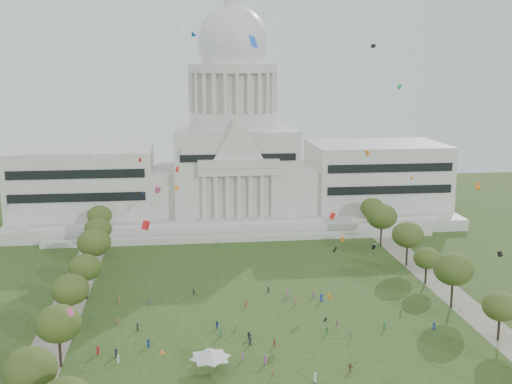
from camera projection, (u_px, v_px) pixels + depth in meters
The scene contains 31 objects.
ground at pixel (282, 348), 132.68m from camera, with size 400.00×400.00×0.00m, color #2D461B.
capitol at pixel (234, 160), 238.77m from camera, with size 160.00×64.50×91.30m.
path_left at pixel (68, 305), 156.16m from camera, with size 8.00×160.00×0.04m, color gray.
path_right at pixel (445, 289), 167.57m from camera, with size 8.00×160.00×0.04m, color gray.
row_tree_l_0 at pixel (30, 370), 104.44m from camera, with size 8.85×8.85×12.59m.
row_tree_l_1 at pixel (58, 324), 122.78m from camera, with size 8.86×8.86×12.59m.
row_tree_r_1 at pixel (500, 306), 134.95m from camera, with size 7.58×7.58×10.78m.
row_tree_l_2 at pixel (70, 290), 142.48m from camera, with size 8.42×8.42×11.97m.
row_tree_r_2 at pixel (453, 269), 152.98m from camera, with size 9.55×9.55×13.58m.
row_tree_l_3 at pixel (85, 267), 158.81m from camera, with size 8.12×8.12×11.55m.
row_tree_r_3 at pixel (427, 258), 170.10m from camera, with size 7.01×7.01×9.98m.
row_tree_l_4 at pixel (94, 242), 176.58m from camera, with size 9.29×9.29×13.21m.
row_tree_r_4 at pixel (408, 235), 184.84m from camera, with size 9.19×9.19×13.06m.
row_tree_l_5 at pixel (98, 229), 194.72m from camera, with size 8.33×8.33×11.85m.
row_tree_r_5 at pixel (382, 216), 204.17m from camera, with size 9.82×9.82×13.96m.
row_tree_l_6 at pixel (100, 216), 212.19m from camera, with size 8.19×8.19×11.64m.
row_tree_r_6 at pixel (372, 208), 222.19m from camera, with size 8.42×8.42×11.97m.
event_tent at pixel (210, 353), 122.61m from camera, with size 9.26×9.26×4.64m.
person_0 at pixel (434, 326), 141.84m from camera, with size 0.80×0.52×1.64m, color navy.
person_2 at pixel (401, 313), 149.22m from camera, with size 0.73×0.45×1.50m, color olive.
person_3 at pixel (327, 330), 139.77m from camera, with size 1.11×0.57×1.72m, color #33723F.
person_4 at pixel (274, 342), 133.46m from camera, with size 0.97×0.53×1.66m, color #B21E1E.
person_5 at pixel (249, 336), 136.76m from camera, with size 1.58×0.63×1.71m, color #26262B.
person_6 at pixel (315, 377), 118.47m from camera, with size 0.92×0.60×1.88m, color silver.
person_7 at pixel (273, 372), 120.91m from camera, with size 0.53×0.39×1.46m, color olive.
person_8 at pixel (217, 325), 142.35m from camera, with size 0.85×0.53×1.75m, color navy.
person_9 at pixel (351, 336), 136.53m from camera, with size 1.08×0.56×1.67m, color #33723F.
person_10 at pixel (337, 323), 143.88m from camera, with size 0.83×0.45×1.42m, color #994C8C.
person_11 at pixel (350, 367), 122.56m from camera, with size 1.58×0.63×1.71m, color olive.
distant_crowd at pixel (216, 321), 144.59m from camera, with size 65.97×40.78×1.95m.
kite_swarm at pixel (287, 184), 138.96m from camera, with size 77.62×100.54×65.59m.
Camera 1 is at (-20.40, -122.05, 58.07)m, focal length 45.00 mm.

